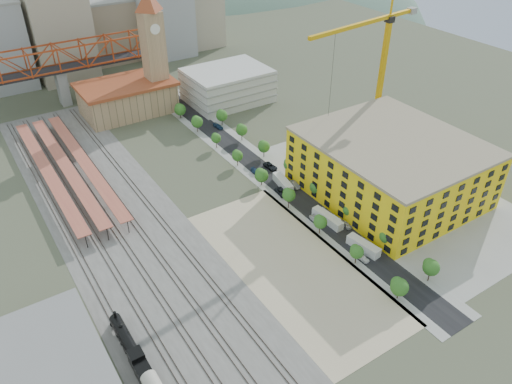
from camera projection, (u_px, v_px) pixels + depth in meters
ground at (242, 203)px, 155.22m from camera, size 400.00×400.00×0.00m
ballast_strip at (111, 212)px, 151.10m from camera, size 36.00×165.00×0.06m
dirt_lot at (292, 265)px, 131.54m from camera, size 28.00×67.00×0.06m
street_asphalt at (259, 167)px, 172.84m from camera, size 12.00×170.00×0.06m
sidewalk_west at (245, 172)px, 170.36m from camera, size 3.00×170.00×0.04m
sidewalk_east at (272, 163)px, 175.32m from camera, size 3.00×170.00×0.04m
construction_pad at (393, 189)px, 161.64m from camera, size 50.00×90.00×0.06m
rail_tracks at (105, 214)px, 150.22m from camera, size 26.56×160.00×0.18m
platform_canopies at (66, 166)px, 165.70m from camera, size 16.00×80.00×4.12m
station_hall at (128, 97)px, 206.13m from camera, size 38.00×24.00×13.10m
clock_tower at (153, 40)px, 198.25m from camera, size 12.00×12.00×52.00m
parking_garage at (228, 85)px, 216.12m from camera, size 34.00×26.00×14.00m
truss_bridge at (57, 62)px, 206.22m from camera, size 94.00×9.60×25.60m
construction_building at (390, 167)px, 155.02m from camera, size 44.60×50.60×18.80m
warehouse at (47, 364)px, 103.21m from camera, size 22.00×32.00×5.00m
street_trees at (275, 180)px, 165.91m from camera, size 15.40×124.40×8.00m
skyline at (102, 20)px, 244.56m from camera, size 133.00×46.00×60.00m
distant_hills at (122, 109)px, 400.70m from camera, size 647.00×264.00×227.00m
locomotive at (131, 348)px, 106.82m from camera, size 2.97×22.89×5.72m
tower_crane at (378, 57)px, 167.76m from camera, size 50.53×8.07×54.14m
site_trailer_a at (363, 246)px, 135.94m from camera, size 4.06×10.27×2.74m
site_trailer_b at (330, 220)px, 145.85m from camera, size 2.76×9.49×2.58m
site_trailer_c at (326, 217)px, 146.99m from camera, size 3.58×9.64×2.58m
site_trailer_d at (283, 183)px, 162.11m from camera, size 4.37×10.52×2.79m
car_0 at (362, 258)px, 132.95m from camera, size 2.25×4.30×1.39m
car_1 at (316, 220)px, 146.67m from camera, size 2.11×4.89×1.57m
car_2 at (282, 192)px, 158.54m from camera, size 3.17×5.98×1.60m
car_3 at (256, 172)px, 168.94m from camera, size 2.11×4.94×1.42m
car_4 at (346, 225)px, 144.84m from camera, size 1.79×4.16×1.40m
car_5 at (294, 185)px, 162.21m from camera, size 1.83×4.90×1.60m
car_6 at (270, 166)px, 171.84m from camera, size 2.95×5.86×1.59m
car_7 at (218, 126)px, 197.37m from camera, size 2.63×5.12×1.42m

